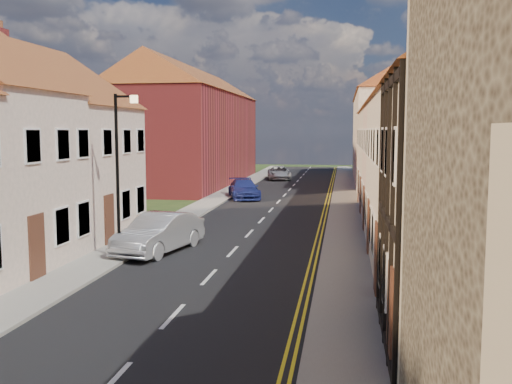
{
  "coord_description": "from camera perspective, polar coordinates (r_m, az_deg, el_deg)",
  "views": [
    {
      "loc": [
        4.31,
        0.18,
        4.81
      ],
      "look_at": [
        0.66,
        23.8,
        2.21
      ],
      "focal_mm": 40.0,
      "sensor_mm": 36.0,
      "label": 1
    }
  ],
  "objects": [
    {
      "name": "cottage_l_pink",
      "position": [
        27.3,
        -21.2,
        4.86
      ],
      "size": [
        8.3,
        6.3,
        8.8
      ],
      "color": "#BCA795",
      "rests_on": "ground"
    },
    {
      "name": "cottage_r_cream_far",
      "position": [
        39.83,
        16.06,
        5.48
      ],
      "size": [
        8.3,
        6.0,
        9.0
      ],
      "color": "white",
      "rests_on": "ground"
    },
    {
      "name": "car_distant",
      "position": [
        55.62,
        2.33,
        1.9
      ],
      "size": [
        2.87,
        4.94,
        1.29
      ],
      "primitive_type": "imported",
      "rotation": [
        0.0,
        0.0,
        0.16
      ],
      "color": "#A8ABB0",
      "rests_on": "ground"
    },
    {
      "name": "cottage_r_white_far",
      "position": [
        34.48,
        17.18,
        5.38
      ],
      "size": [
        8.3,
        5.2,
        9.0
      ],
      "color": "white",
      "rests_on": "ground"
    },
    {
      "name": "block_right_far",
      "position": [
        55.05,
        14.08,
        6.52
      ],
      "size": [
        8.3,
        24.2,
        10.5
      ],
      "color": "white",
      "rests_on": "ground"
    },
    {
      "name": "road",
      "position": [
        30.51,
        0.55,
        -2.85
      ],
      "size": [
        7.0,
        90.0,
        0.02
      ],
      "primitive_type": "cube",
      "color": "black",
      "rests_on": "ground"
    },
    {
      "name": "pavement_left",
      "position": [
        31.43,
        -7.42,
        -2.54
      ],
      "size": [
        1.8,
        90.0,
        0.12
      ],
      "primitive_type": "cube",
      "color": "#9E9A8F",
      "rests_on": "ground"
    },
    {
      "name": "cottage_r_cream_mid",
      "position": [
        23.85,
        20.94,
        5.0
      ],
      "size": [
        8.3,
        5.2,
        9.0
      ],
      "color": "white",
      "rests_on": "ground"
    },
    {
      "name": "cottage_r_pink",
      "position": [
        29.15,
        18.72,
        5.21
      ],
      "size": [
        8.3,
        6.0,
        9.0
      ],
      "color": "#BCA795",
      "rests_on": "ground"
    },
    {
      "name": "block_left_far",
      "position": [
        51.65,
        -6.54,
        6.7
      ],
      "size": [
        8.3,
        24.2,
        10.5
      ],
      "color": "maroon",
      "rests_on": "ground"
    },
    {
      "name": "lamppost",
      "position": [
        21.46,
        -13.49,
        2.63
      ],
      "size": [
        0.88,
        0.15,
        6.0
      ],
      "color": "black",
      "rests_on": "pavement_left"
    },
    {
      "name": "pavement_right",
      "position": [
        30.19,
        8.85,
        -2.92
      ],
      "size": [
        1.8,
        90.0,
        0.12
      ],
      "primitive_type": "cube",
      "color": "#9E9A8F",
      "rests_on": "ground"
    },
    {
      "name": "car_far",
      "position": [
        40.16,
        -1.21,
        0.3
      ],
      "size": [
        3.22,
        5.03,
        1.36
      ],
      "primitive_type": "imported",
      "rotation": [
        0.0,
        0.0,
        0.3
      ],
      "color": "navy",
      "rests_on": "ground"
    },
    {
      "name": "car_mid",
      "position": [
        22.82,
        -9.64,
        -4.08
      ],
      "size": [
        2.65,
        4.94,
        1.54
      ],
      "primitive_type": "imported",
      "rotation": [
        0.0,
        0.0,
        -0.23
      ],
      "color": "#A6A8AE",
      "rests_on": "ground"
    }
  ]
}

